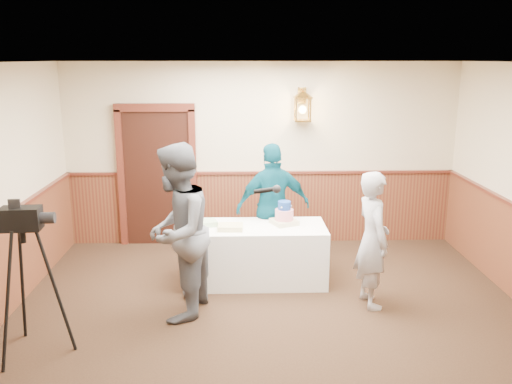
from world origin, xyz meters
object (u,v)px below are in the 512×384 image
interviewer (177,232)px  assistant_p (273,207)px  display_table (256,254)px  sheet_cake_green (205,223)px  sheet_cake_yellow (230,227)px  tiered_cake (284,215)px  baker (372,240)px  tv_camera_rig (29,289)px

interviewer → assistant_p: bearing=152.7°
display_table → sheet_cake_green: (-0.64, 0.05, 0.41)m
sheet_cake_yellow → interviewer: (-0.57, -0.81, 0.20)m
interviewer → tiered_cake: bearing=140.8°
sheet_cake_yellow → sheet_cake_green: bearing=150.6°
assistant_p → sheet_cake_green: bearing=13.1°
tiered_cake → baker: bearing=-40.4°
tiered_cake → sheet_cake_green: 1.02m
interviewer → baker: interviewer is taller
display_table → sheet_cake_green: 0.76m
sheet_cake_yellow → interviewer: interviewer is taller
interviewer → sheet_cake_green: bearing=177.9°
sheet_cake_green → baker: baker is taller
sheet_cake_yellow → assistant_p: (0.58, 0.60, 0.09)m
assistant_p → tv_camera_rig: bearing=29.2°
assistant_p → interviewer: bearing=39.0°
baker → sheet_cake_yellow: bearing=61.0°
tiered_cake → sheet_cake_yellow: (-0.69, -0.21, -0.09)m
baker → tv_camera_rig: (-3.58, -0.97, -0.14)m
sheet_cake_yellow → sheet_cake_green: 0.37m
sheet_cake_yellow → baker: baker is taller
interviewer → tv_camera_rig: bearing=-48.6°
sheet_cake_yellow → interviewer: bearing=-125.3°
display_table → baker: bearing=-29.0°
interviewer → tv_camera_rig: 1.59m
assistant_p → sheet_cake_yellow: bearing=34.3°
sheet_cake_yellow → tv_camera_rig: size_ratio=0.21×
sheet_cake_yellow → sheet_cake_green: (-0.32, 0.18, 0.00)m
interviewer → assistant_p: interviewer is taller
sheet_cake_yellow → interviewer: 1.01m
sheet_cake_green → tv_camera_rig: bearing=-132.5°
display_table → tv_camera_rig: (-2.25, -1.71, 0.30)m
tv_camera_rig → sheet_cake_green: bearing=43.4°
display_table → assistant_p: assistant_p is taller
baker → assistant_p: (-1.07, 1.20, 0.07)m
display_table → assistant_p: 0.73m
sheet_cake_yellow → baker: size_ratio=0.19×
baker → assistant_p: assistant_p is taller
assistant_p → display_table: bearing=49.3°
sheet_cake_yellow → tv_camera_rig: tv_camera_rig is taller
tiered_cake → interviewer: size_ratio=0.20×
display_table → assistant_p: bearing=61.0°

